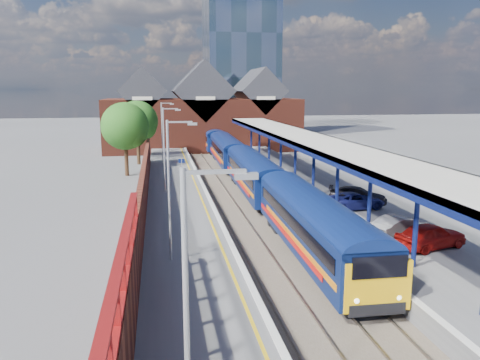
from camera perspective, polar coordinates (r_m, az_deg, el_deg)
The scene contains 24 objects.
ground at distance 48.08m, azimuth -1.44°, elevation -0.34°, with size 240.00×240.00×0.00m, color #5B5B5E.
ballast_bed at distance 38.45m, azimuth 0.77°, elevation -3.18°, with size 6.00×76.00×0.06m, color #473D33.
rails at distance 38.42m, azimuth 0.77°, elevation -3.05°, with size 4.51×76.00×0.14m.
left_platform at distance 37.73m, azimuth -7.48°, elevation -2.81°, with size 5.00×76.00×1.00m, color #565659.
right_platform at distance 39.86m, azimuth 9.28°, elevation -2.12°, with size 6.00×76.00×1.00m, color #565659.
coping_left at distance 37.77m, azimuth -3.93°, elevation -1.91°, with size 0.30×76.00×0.05m, color silver.
coping_right at distance 38.91m, azimuth 5.33°, elevation -1.55°, with size 0.30×76.00×0.05m, color silver.
yellow_line at distance 37.72m, azimuth -4.84°, elevation -1.97°, with size 0.14×76.00×0.01m, color yellow.
train at distance 50.28m, azimuth -0.17°, elevation 2.62°, with size 3.15×65.95×3.45m.
canopy at distance 40.74m, azimuth 7.90°, elevation 4.98°, with size 4.50×52.00×4.48m.
lamp_post_a at distance 9.72m, azimuth -5.72°, elevation -16.23°, with size 1.48×0.18×7.00m.
lamp_post_b at distance 23.07m, azimuth -8.33°, elevation -0.23°, with size 1.48×0.18×7.00m.
lamp_post_c at distance 38.89m, azimuth -9.05°, elevation 4.29°, with size 1.48×0.18×7.00m.
lamp_post_d at distance 54.81m, azimuth -9.35°, elevation 6.18°, with size 1.48×0.18×7.00m.
platform_sign at distance 41.23m, azimuth -7.11°, elevation 1.48°, with size 0.55×0.08×2.50m.
brick_wall at distance 30.99m, azimuth -11.84°, elevation -2.28°, with size 0.35×50.00×3.86m.
station_building at distance 75.06m, azimuth -4.66°, elevation 7.90°, with size 30.00×12.12×13.78m.
glass_tower at distance 98.69m, azimuth 0.02°, elevation 17.24°, with size 14.20×14.20×40.30m.
tree_near at distance 52.80m, azimuth -13.69°, elevation 6.24°, with size 5.20×5.20×8.10m.
tree_far at distance 60.72m, azimuth -12.27°, elevation 6.87°, with size 5.20×5.20×8.10m.
parked_car_red at distance 27.35m, azimuth 22.21°, elevation -6.28°, with size 1.66×4.12×1.40m, color maroon.
parked_car_silver at distance 28.78m, azimuth 18.96°, elevation -5.35°, with size 1.34×3.85×1.27m, color #9B9B9F.
parked_car_dark at distance 36.22m, azimuth 14.16°, elevation -1.81°, with size 1.74×4.29×1.24m, color black.
parked_car_blue at distance 34.51m, azimuth 13.80°, elevation -2.45°, with size 2.01×4.37×1.21m, color navy.
Camera 1 is at (-6.93, -16.63, 9.42)m, focal length 35.00 mm.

